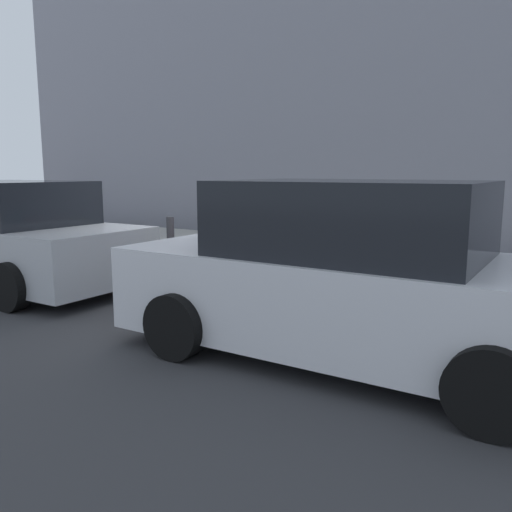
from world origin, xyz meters
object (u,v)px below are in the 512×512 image
Objects in this scene: suitcase_navy_3 at (317,263)px; suitcase_olive_5 at (263,253)px; suitcase_red_2 at (346,264)px; suitcase_black_6 at (234,257)px; parked_car_white_0 at (350,278)px; bollard_post at (171,241)px; parked_car_silver_1 at (9,237)px; suitcase_maroon_4 at (286,257)px; fire_hydrant at (204,243)px; suitcase_silver_0 at (405,271)px; suitcase_teal_1 at (376,263)px.

suitcase_olive_5 is at bearing 3.21° from suitcase_navy_3.
suitcase_red_2 is 1.95m from suitcase_black_6.
suitcase_black_6 is 0.18× the size of parked_car_white_0.
suitcase_olive_5 is 0.90× the size of bollard_post.
suitcase_navy_3 is 1.08× the size of suitcase_black_6.
parked_car_silver_1 is at bearing 26.56° from suitcase_red_2.
suitcase_maroon_4 is 1.23× the size of suitcase_olive_5.
parked_car_silver_1 is (1.99, 2.30, 0.19)m from fire_hydrant.
fire_hydrant is 0.65m from bollard_post.
suitcase_red_2 is 2.58m from parked_car_white_0.
suitcase_red_2 is at bearing -64.63° from parked_car_white_0.
fire_hydrant is at bearing -4.28° from suitcase_black_6.
suitcase_maroon_4 is 0.46m from suitcase_olive_5.
parked_car_silver_1 reaches higher than suitcase_black_6.
bollard_post reaches higher than suitcase_red_2.
suitcase_maroon_4 reaches higher than suitcase_silver_0.
parked_car_white_0 reaches higher than fire_hydrant.
suitcase_red_2 is 5.19m from parked_car_silver_1.
fire_hydrant is at bearing 1.11° from suitcase_navy_3.
suitcase_teal_1 is at bearing -177.47° from suitcase_maroon_4.
bollard_post is at bearing 2.88° from suitcase_red_2.
suitcase_teal_1 is at bearing 177.67° from suitcase_navy_3.
parked_car_silver_1 reaches higher than suitcase_teal_1.
suitcase_navy_3 is 4.77m from parked_car_silver_1.
suitcase_maroon_4 reaches higher than suitcase_navy_3.
suitcase_teal_1 reaches higher than suitcase_silver_0.
suitcase_red_2 is 3.27m from bollard_post.
suitcase_olive_5 is 3.42m from parked_car_white_0.
suitcase_silver_0 reaches higher than suitcase_black_6.
fire_hydrant is at bearing -31.63° from parked_car_white_0.
parked_car_white_0 is at bearing 124.09° from suitcase_navy_3.
parked_car_white_0 is at bearing 95.78° from suitcase_silver_0.
suitcase_red_2 is at bearing -177.12° from bollard_post.
parked_car_white_0 is 0.98× the size of parked_car_silver_1.
suitcase_navy_3 is 1.47m from suitcase_black_6.
suitcase_black_6 is at bearing -140.01° from parked_car_silver_1.
suitcase_black_6 is (0.99, -0.01, -0.10)m from suitcase_maroon_4.
suitcase_black_6 is 0.71m from fire_hydrant.
suitcase_red_2 is at bearing -3.13° from suitcase_silver_0.
suitcase_silver_0 is at bearing -178.38° from bollard_post.
parked_car_white_0 is (-3.74, 2.30, 0.22)m from fire_hydrant.
suitcase_maroon_4 is at bearing -177.73° from bollard_post.
suitcase_teal_1 is 1.14× the size of suitcase_navy_3.
suitcase_olive_5 is at bearing 1.02° from suitcase_red_2.
suitcase_red_2 reaches higher than suitcase_black_6.
parked_car_white_0 reaches higher than bollard_post.
suitcase_red_2 is at bearing -178.98° from suitcase_olive_5.
suitcase_red_2 is at bearing -179.68° from fire_hydrant.
suitcase_silver_0 is at bearing -179.62° from suitcase_black_6.
suitcase_maroon_4 is at bearing -47.45° from parked_car_white_0.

